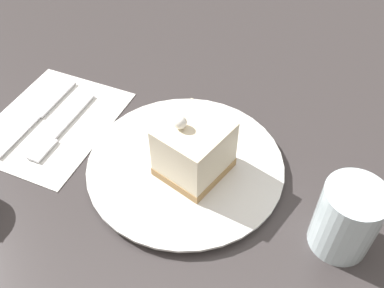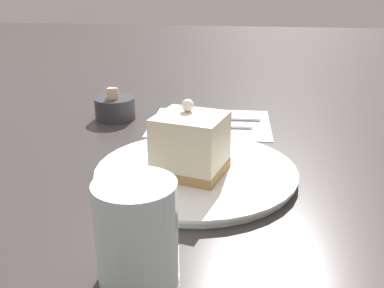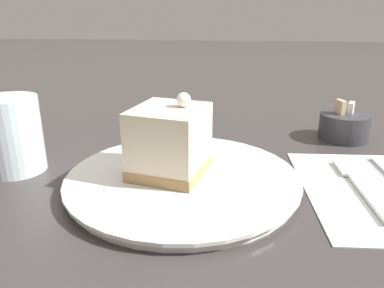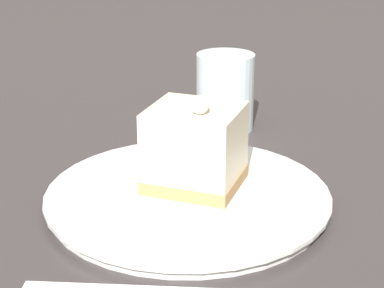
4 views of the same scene
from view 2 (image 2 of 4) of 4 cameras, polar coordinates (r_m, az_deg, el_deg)
ground_plane at (r=0.63m, az=0.53°, el=-2.92°), size 4.00×4.00×0.00m
plate at (r=0.60m, az=0.55°, el=-3.68°), size 0.28×0.28×0.01m
cake_slice at (r=0.56m, az=-0.08°, el=-0.06°), size 0.10×0.10×0.10m
napkin at (r=0.82m, az=2.35°, el=2.82°), size 0.19×0.23×0.00m
fork at (r=0.79m, az=1.17°, el=2.53°), size 0.02×0.16×0.00m
knife at (r=0.84m, az=3.72°, el=3.54°), size 0.02×0.19×0.00m
sugar_bowl at (r=0.85m, az=-10.23°, el=4.74°), size 0.08×0.08×0.06m
drinking_glass at (r=0.39m, az=-7.36°, el=-11.66°), size 0.07×0.07×0.10m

